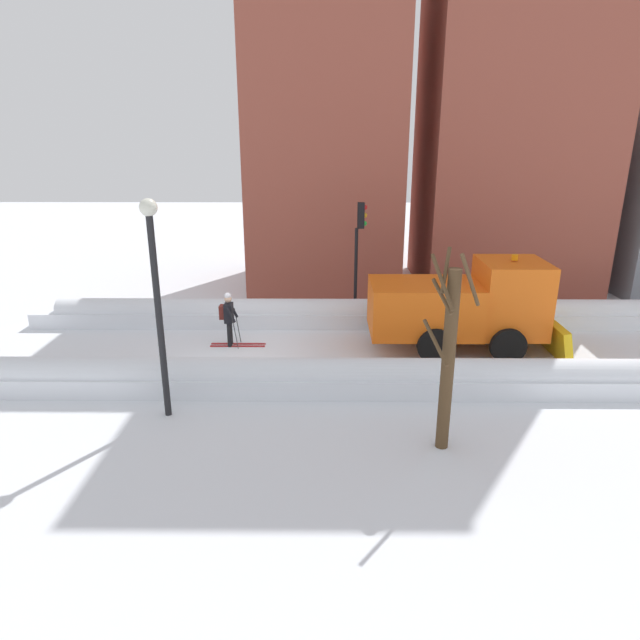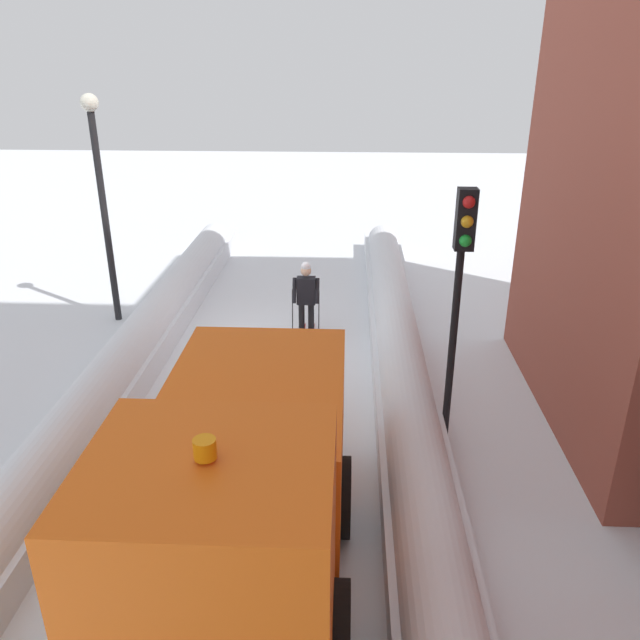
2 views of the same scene
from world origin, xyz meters
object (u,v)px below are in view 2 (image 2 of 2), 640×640
(plow_truck, at_px, (241,492))
(skier, at_px, (306,296))
(traffic_light_pole, at_px, (460,274))
(street_lamp, at_px, (100,184))

(plow_truck, relative_size, skier, 3.31)
(skier, bearing_deg, plow_truck, 88.27)
(plow_truck, distance_m, traffic_light_pole, 4.59)
(traffic_light_pole, bearing_deg, plow_truck, 48.51)
(skier, bearing_deg, street_lamp, -9.23)
(street_lamp, bearing_deg, skier, 170.77)
(traffic_light_pole, xyz_separation_m, street_lamp, (7.37, -5.11, 0.30))
(skier, relative_size, street_lamp, 0.34)
(skier, distance_m, traffic_light_pole, 5.47)
(skier, distance_m, street_lamp, 5.34)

